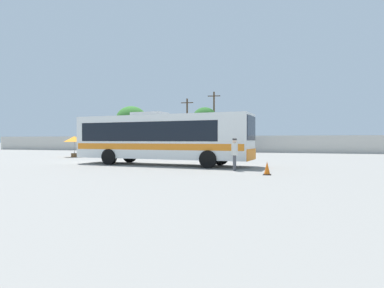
{
  "coord_description": "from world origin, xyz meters",
  "views": [
    {
      "loc": [
        8.35,
        -19.84,
        1.64
      ],
      "look_at": [
        1.33,
        1.88,
        1.35
      ],
      "focal_mm": 30.03,
      "sensor_mm": 36.0,
      "label": 1
    }
  ],
  "objects_px": {
    "vendor_umbrella_near_gate_orange": "(74,140)",
    "traffic_cone_on_apron": "(267,168)",
    "coach_bus_white_orange": "(160,137)",
    "parked_car_second_red": "(178,146)",
    "utility_pole_near": "(187,124)",
    "roadside_tree_left": "(131,119)",
    "attendant_by_bus_door": "(235,152)",
    "utility_pole_far": "(214,120)",
    "parked_car_leftmost_silver": "(138,146)",
    "parked_car_third_dark_blue": "(234,147)",
    "roadside_tree_midleft": "(205,118)"
  },
  "relations": [
    {
      "from": "roadside_tree_midleft",
      "to": "roadside_tree_left",
      "type": "bearing_deg",
      "value": 165.16
    },
    {
      "from": "vendor_umbrella_near_gate_orange",
      "to": "utility_pole_near",
      "type": "height_order",
      "value": "utility_pole_near"
    },
    {
      "from": "utility_pole_far",
      "to": "roadside_tree_left",
      "type": "distance_m",
      "value": 15.59
    },
    {
      "from": "parked_car_leftmost_silver",
      "to": "parked_car_second_red",
      "type": "bearing_deg",
      "value": -0.55
    },
    {
      "from": "parked_car_leftmost_silver",
      "to": "parked_car_third_dark_blue",
      "type": "bearing_deg",
      "value": 4.32
    },
    {
      "from": "parked_car_leftmost_silver",
      "to": "utility_pole_far",
      "type": "distance_m",
      "value": 11.47
    },
    {
      "from": "roadside_tree_left",
      "to": "vendor_umbrella_near_gate_orange",
      "type": "bearing_deg",
      "value": -74.77
    },
    {
      "from": "coach_bus_white_orange",
      "to": "traffic_cone_on_apron",
      "type": "height_order",
      "value": "coach_bus_white_orange"
    },
    {
      "from": "utility_pole_near",
      "to": "roadside_tree_left",
      "type": "xyz_separation_m",
      "value": [
        -11.34,
        4.2,
        1.14
      ]
    },
    {
      "from": "parked_car_second_red",
      "to": "traffic_cone_on_apron",
      "type": "height_order",
      "value": "parked_car_second_red"
    },
    {
      "from": "attendant_by_bus_door",
      "to": "vendor_umbrella_near_gate_orange",
      "type": "xyz_separation_m",
      "value": [
        -17.12,
        8.87,
        0.7
      ]
    },
    {
      "from": "vendor_umbrella_near_gate_orange",
      "to": "parked_car_third_dark_blue",
      "type": "xyz_separation_m",
      "value": [
        12.96,
        13.53,
        -0.86
      ]
    },
    {
      "from": "vendor_umbrella_near_gate_orange",
      "to": "utility_pole_near",
      "type": "bearing_deg",
      "value": 74.14
    },
    {
      "from": "parked_car_leftmost_silver",
      "to": "traffic_cone_on_apron",
      "type": "distance_m",
      "value": 29.64
    },
    {
      "from": "roadside_tree_midleft",
      "to": "traffic_cone_on_apron",
      "type": "distance_m",
      "value": 31.7
    },
    {
      "from": "vendor_umbrella_near_gate_orange",
      "to": "roadside_tree_left",
      "type": "xyz_separation_m",
      "value": [
        -6.13,
        22.52,
        3.46
      ]
    },
    {
      "from": "vendor_umbrella_near_gate_orange",
      "to": "traffic_cone_on_apron",
      "type": "height_order",
      "value": "vendor_umbrella_near_gate_orange"
    },
    {
      "from": "attendant_by_bus_door",
      "to": "parked_car_second_red",
      "type": "relative_size",
      "value": 0.42
    },
    {
      "from": "parked_car_second_red",
      "to": "roadside_tree_left",
      "type": "distance_m",
      "value": 16.26
    },
    {
      "from": "utility_pole_far",
      "to": "traffic_cone_on_apron",
      "type": "bearing_deg",
      "value": -71.44
    },
    {
      "from": "vendor_umbrella_near_gate_orange",
      "to": "traffic_cone_on_apron",
      "type": "xyz_separation_m",
      "value": [
        18.94,
        -10.45,
        -1.37
      ]
    },
    {
      "from": "attendant_by_bus_door",
      "to": "parked_car_second_red",
      "type": "height_order",
      "value": "attendant_by_bus_door"
    },
    {
      "from": "attendant_by_bus_door",
      "to": "roadside_tree_midleft",
      "type": "bearing_deg",
      "value": 108.72
    },
    {
      "from": "attendant_by_bus_door",
      "to": "parked_car_second_red",
      "type": "bearing_deg",
      "value": 117.61
    },
    {
      "from": "parked_car_leftmost_silver",
      "to": "attendant_by_bus_door",
      "type": "bearing_deg",
      "value": -51.86
    },
    {
      "from": "vendor_umbrella_near_gate_orange",
      "to": "roadside_tree_left",
      "type": "height_order",
      "value": "roadside_tree_left"
    },
    {
      "from": "coach_bus_white_orange",
      "to": "attendant_by_bus_door",
      "type": "distance_m",
      "value": 6.03
    },
    {
      "from": "vendor_umbrella_near_gate_orange",
      "to": "traffic_cone_on_apron",
      "type": "distance_m",
      "value": 21.68
    },
    {
      "from": "attendant_by_bus_door",
      "to": "utility_pole_far",
      "type": "xyz_separation_m",
      "value": [
        -8.07,
        27.88,
        3.48
      ]
    },
    {
      "from": "parked_car_second_red",
      "to": "utility_pole_near",
      "type": "bearing_deg",
      "value": 97.12
    },
    {
      "from": "roadside_tree_midleft",
      "to": "traffic_cone_on_apron",
      "type": "bearing_deg",
      "value": -69.05
    },
    {
      "from": "attendant_by_bus_door",
      "to": "traffic_cone_on_apron",
      "type": "distance_m",
      "value": 2.51
    },
    {
      "from": "parked_car_leftmost_silver",
      "to": "roadside_tree_midleft",
      "type": "bearing_deg",
      "value": 40.16
    },
    {
      "from": "coach_bus_white_orange",
      "to": "parked_car_second_red",
      "type": "distance_m",
      "value": 19.77
    },
    {
      "from": "vendor_umbrella_near_gate_orange",
      "to": "utility_pole_near",
      "type": "xyz_separation_m",
      "value": [
        5.21,
        18.32,
        2.32
      ]
    },
    {
      "from": "utility_pole_far",
      "to": "parked_car_second_red",
      "type": "bearing_deg",
      "value": -115.64
    },
    {
      "from": "roadside_tree_left",
      "to": "parked_car_third_dark_blue",
      "type": "bearing_deg",
      "value": -25.21
    },
    {
      "from": "parked_car_second_red",
      "to": "roadside_tree_midleft",
      "type": "height_order",
      "value": "roadside_tree_midleft"
    },
    {
      "from": "utility_pole_near",
      "to": "parked_car_leftmost_silver",
      "type": "bearing_deg",
      "value": -130.55
    },
    {
      "from": "utility_pole_far",
      "to": "vendor_umbrella_near_gate_orange",
      "type": "bearing_deg",
      "value": -115.45
    },
    {
      "from": "vendor_umbrella_near_gate_orange",
      "to": "parked_car_leftmost_silver",
      "type": "distance_m",
      "value": 12.6
    },
    {
      "from": "roadside_tree_left",
      "to": "traffic_cone_on_apron",
      "type": "bearing_deg",
      "value": -52.75
    },
    {
      "from": "parked_car_second_red",
      "to": "roadside_tree_left",
      "type": "xyz_separation_m",
      "value": [
        -12.06,
        10.0,
        4.33
      ]
    },
    {
      "from": "attendant_by_bus_door",
      "to": "utility_pole_near",
      "type": "distance_m",
      "value": 29.84
    },
    {
      "from": "utility_pole_near",
      "to": "coach_bus_white_orange",
      "type": "bearing_deg",
      "value": -75.27
    },
    {
      "from": "utility_pole_far",
      "to": "roadside_tree_left",
      "type": "relative_size",
      "value": 1.17
    },
    {
      "from": "coach_bus_white_orange",
      "to": "utility_pole_near",
      "type": "xyz_separation_m",
      "value": [
        -6.49,
        24.69,
        2.14
      ]
    },
    {
      "from": "parked_car_second_red",
      "to": "parked_car_third_dark_blue",
      "type": "xyz_separation_m",
      "value": [
        7.03,
        1.01,
        0.01
      ]
    },
    {
      "from": "parked_car_second_red",
      "to": "utility_pole_near",
      "type": "distance_m",
      "value": 6.67
    },
    {
      "from": "parked_car_third_dark_blue",
      "to": "parked_car_leftmost_silver",
      "type": "bearing_deg",
      "value": -175.68
    }
  ]
}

